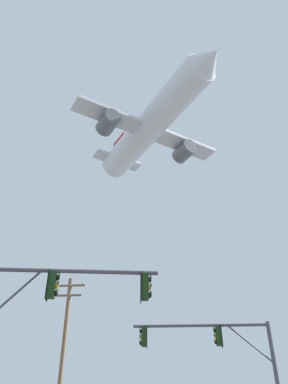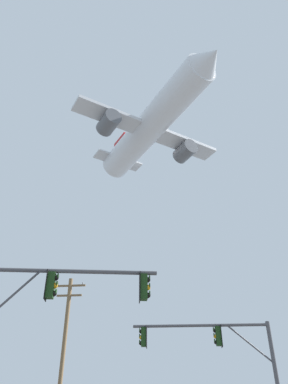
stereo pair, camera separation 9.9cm
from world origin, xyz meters
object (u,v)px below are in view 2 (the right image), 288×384
object	(u,v)px
utility_pole	(64,348)
airplane	(151,125)
signal_pole_far	(220,349)
signal_pole_near	(45,308)

from	to	relation	value
utility_pole	airplane	bearing A→B (deg)	70.91
signal_pole_far	airplane	bearing A→B (deg)	102.56
utility_pole	airplane	distance (m)	35.23
signal_pole_near	airplane	bearing A→B (deg)	85.98
signal_pole_far	airplane	size ratio (longest dim) A/B	0.27
signal_pole_near	airplane	size ratio (longest dim) A/B	0.23
signal_pole_near	airplane	xyz separation A→B (m)	(1.94, 27.68, 32.43)
signal_pole_far	airplane	world-z (taller)	airplane
signal_pole_near	signal_pole_far	size ratio (longest dim) A/B	0.87
signal_pole_near	signal_pole_far	distance (m)	9.82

